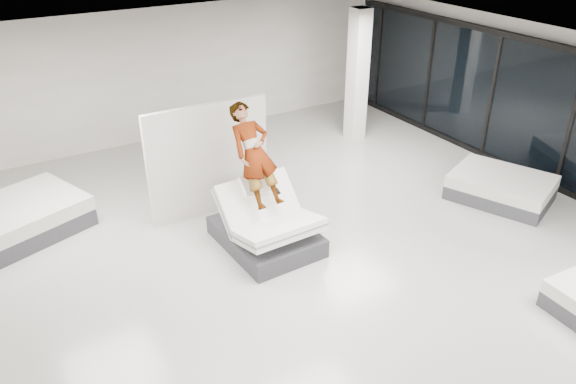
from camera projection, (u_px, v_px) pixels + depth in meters
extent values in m
plane|color=#B2B1A8|center=(323.00, 276.00, 9.13)|extent=(14.00, 14.00, 0.00)
plane|color=#252527|center=(330.00, 85.00, 7.63)|extent=(14.00, 14.00, 0.00)
cube|color=white|center=(164.00, 75.00, 13.68)|extent=(12.00, 0.04, 3.20)
cube|color=white|center=(576.00, 116.00, 11.10)|extent=(0.04, 14.00, 3.20)
cube|color=#3B3C41|center=(266.00, 236.00, 9.88)|extent=(1.47, 1.91, 0.33)
cube|color=white|center=(258.00, 202.00, 9.79)|extent=(1.43, 0.84, 0.82)
cube|color=slate|center=(258.00, 202.00, 9.79)|extent=(1.44, 0.72, 0.71)
cube|color=white|center=(279.00, 229.00, 9.38)|extent=(1.43, 1.00, 0.42)
cube|color=slate|center=(279.00, 229.00, 9.38)|extent=(1.45, 0.98, 0.25)
cube|color=white|center=(255.00, 184.00, 9.69)|extent=(0.53, 0.37, 0.36)
imported|color=slate|center=(255.00, 174.00, 9.58)|extent=(0.74, 1.81, 1.38)
cube|color=black|center=(277.00, 191.00, 9.54)|extent=(0.06, 0.14, 0.08)
cube|color=silver|center=(209.00, 160.00, 10.50)|extent=(2.40, 0.12, 2.18)
cube|color=#3B3C41|center=(500.00, 192.00, 11.37)|extent=(2.01, 2.27, 0.28)
cube|color=white|center=(502.00, 181.00, 11.25)|extent=(2.01, 2.27, 0.23)
cube|color=#3B3C41|center=(21.00, 225.00, 10.21)|extent=(2.57, 2.25, 0.32)
cube|color=white|center=(17.00, 211.00, 10.07)|extent=(2.57, 2.25, 0.27)
cube|color=white|center=(357.00, 76.00, 13.60)|extent=(0.40, 0.40, 3.20)
cube|color=#212C37|center=(571.00, 125.00, 11.13)|extent=(0.06, 13.40, 2.80)
cube|color=black|center=(556.00, 187.00, 11.78)|extent=(0.12, 13.40, 0.12)
cube|color=black|center=(571.00, 125.00, 11.13)|extent=(0.09, 0.08, 2.80)
cube|color=black|center=(492.00, 97.00, 12.64)|extent=(0.09, 0.08, 2.80)
cube|color=black|center=(429.00, 75.00, 14.15)|extent=(0.09, 0.08, 2.80)
cube|color=black|center=(379.00, 58.00, 15.67)|extent=(0.09, 0.08, 2.80)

